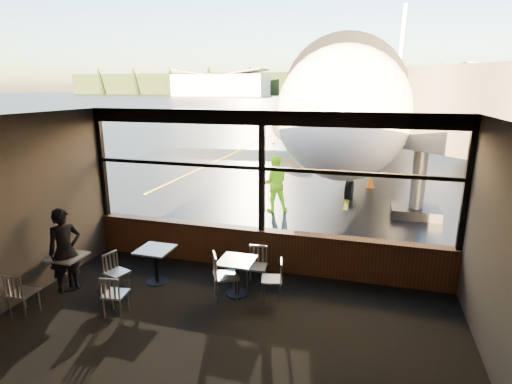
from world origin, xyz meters
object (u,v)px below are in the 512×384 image
at_px(airliner, 388,56).
at_px(chair_mid_s, 116,294).
at_px(chair_near_w, 226,276).
at_px(chair_near_n, 256,267).
at_px(cafe_table_left, 69,272).
at_px(ground_crew, 274,183).
at_px(jet_bridge, 418,140).
at_px(cone_nose, 370,182).
at_px(chair_left_s, 23,293).
at_px(passenger, 65,250).
at_px(chair_mid_w, 117,273).
at_px(cone_wing, 273,139).
at_px(cafe_table_mid, 156,266).
at_px(chair_near_e, 272,280).
at_px(cafe_table_near, 237,277).

xyz_separation_m(airliner, chair_mid_s, (-4.79, -21.78, -5.44)).
xyz_separation_m(chair_near_w, chair_near_n, (0.42, 0.65, -0.05)).
xyz_separation_m(cafe_table_left, ground_crew, (2.73, 6.27, 0.58)).
bearing_deg(jet_bridge, cone_nose, 113.95).
relative_size(chair_left_s, passenger, 0.50).
height_order(chair_mid_w, cone_wing, chair_mid_w).
height_order(cafe_table_mid, chair_near_e, chair_near_e).
xyz_separation_m(airliner, ground_crew, (-3.57, -14.90, -4.91)).
distance_m(chair_near_w, chair_mid_s, 2.00).
distance_m(chair_near_n, chair_mid_w, 2.77).
bearing_deg(cafe_table_near, passenger, -167.04).
bearing_deg(chair_mid_w, cafe_table_mid, 153.34).
distance_m(chair_mid_s, chair_mid_w, 0.88).
bearing_deg(chair_left_s, chair_near_e, 20.90).
bearing_deg(chair_mid_w, chair_left_s, -26.61).
bearing_deg(cafe_table_mid, chair_near_w, -8.08).
bearing_deg(cone_nose, chair_left_s, -116.90).
bearing_deg(cafe_table_left, cafe_table_near, 11.60).
bearing_deg(cone_nose, airliner, 87.11).
distance_m(chair_mid_s, cone_wing, 23.62).
bearing_deg(passenger, cone_nose, 8.61).
bearing_deg(cafe_table_left, chair_near_w, 8.37).
xyz_separation_m(chair_near_w, cone_wing, (-4.56, 22.36, -0.19)).
distance_m(chair_mid_w, chair_left_s, 1.61).
height_order(jet_bridge, chair_near_n, jet_bridge).
relative_size(cafe_table_near, chair_near_n, 0.88).
bearing_deg(cone_nose, chair_mid_w, -114.64).
distance_m(cafe_table_near, ground_crew, 5.65).
xyz_separation_m(chair_mid_w, cone_nose, (4.73, 10.32, -0.16)).
bearing_deg(chair_near_e, cafe_table_left, 87.01).
xyz_separation_m(cafe_table_left, chair_near_n, (3.61, 1.12, 0.07)).
relative_size(cafe_table_near, cafe_table_left, 1.05).
bearing_deg(chair_near_e, chair_left_s, 100.27).
bearing_deg(jet_bridge, chair_near_e, -114.39).
xyz_separation_m(jet_bridge, cafe_table_near, (-3.75, -6.75, -1.97)).
height_order(chair_near_e, passenger, passenger).
bearing_deg(chair_left_s, passenger, 81.48).
bearing_deg(ground_crew, chair_near_w, 73.34).
distance_m(airliner, chair_near_n, 20.95).
height_order(chair_near_w, ground_crew, ground_crew).
xyz_separation_m(chair_near_w, cone_nose, (2.57, 9.98, -0.23)).
xyz_separation_m(jet_bridge, ground_crew, (-4.36, -1.17, -1.41)).
bearing_deg(chair_near_n, cone_nose, -107.78).
bearing_deg(jet_bridge, chair_mid_w, -129.68).
bearing_deg(cafe_table_near, chair_left_s, -153.03).
xyz_separation_m(cafe_table_near, chair_near_w, (-0.15, -0.22, 0.11)).
bearing_deg(chair_mid_s, chair_near_w, 24.85).
height_order(airliner, passenger, airliner).
relative_size(chair_mid_s, ground_crew, 0.43).
relative_size(jet_bridge, cafe_table_mid, 14.30).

